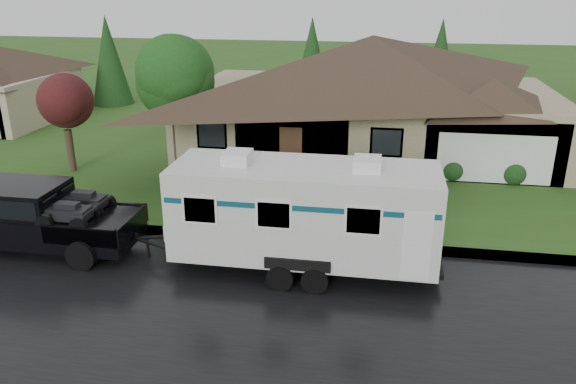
# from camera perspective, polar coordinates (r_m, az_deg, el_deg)

# --- Properties ---
(ground) EXTENTS (140.00, 140.00, 0.00)m
(ground) POSITION_cam_1_polar(r_m,az_deg,el_deg) (16.89, -0.53, -8.43)
(ground) COLOR #2F5219
(ground) RESTS_ON ground
(road) EXTENTS (140.00, 8.00, 0.01)m
(road) POSITION_cam_1_polar(r_m,az_deg,el_deg) (15.20, -1.89, -12.02)
(road) COLOR black
(road) RESTS_ON ground
(curb) EXTENTS (140.00, 0.50, 0.15)m
(curb) POSITION_cam_1_polar(r_m,az_deg,el_deg) (18.83, 0.67, -4.95)
(curb) COLOR gray
(curb) RESTS_ON ground
(lawn) EXTENTS (140.00, 26.00, 0.15)m
(lawn) POSITION_cam_1_polar(r_m,az_deg,el_deg) (30.74, 4.40, 5.22)
(lawn) COLOR #2F5219
(lawn) RESTS_ON ground
(house_main) EXTENTS (19.44, 10.80, 6.90)m
(house_main) POSITION_cam_1_polar(r_m,az_deg,el_deg) (28.74, 9.01, 11.14)
(house_main) COLOR gray
(house_main) RESTS_ON lawn
(tree_left_green) EXTENTS (3.54, 3.54, 5.86)m
(tree_left_green) POSITION_cam_1_polar(r_m,az_deg,el_deg) (25.77, -11.76, 11.29)
(tree_left_green) COLOR #382B1E
(tree_left_green) RESTS_ON lawn
(tree_red) EXTENTS (2.61, 2.61, 4.32)m
(tree_red) POSITION_cam_1_polar(r_m,az_deg,el_deg) (26.61, -21.80, 8.19)
(tree_red) COLOR #382B1E
(tree_red) RESTS_ON lawn
(shrub_row) EXTENTS (13.60, 1.00, 1.00)m
(shrub_row) POSITION_cam_1_polar(r_m,az_deg,el_deg) (25.01, 7.75, 2.85)
(shrub_row) COLOR #143814
(shrub_row) RESTS_ON lawn
(pickup_truck) EXTENTS (6.56, 2.49, 2.19)m
(pickup_truck) POSITION_cam_1_polar(r_m,az_deg,el_deg) (19.81, -24.54, -2.13)
(pickup_truck) COLOR black
(pickup_truck) RESTS_ON ground
(travel_trailer) EXTENTS (8.09, 2.84, 3.63)m
(travel_trailer) POSITION_cam_1_polar(r_m,az_deg,el_deg) (16.38, 1.67, -1.92)
(travel_trailer) COLOR silver
(travel_trailer) RESTS_ON ground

